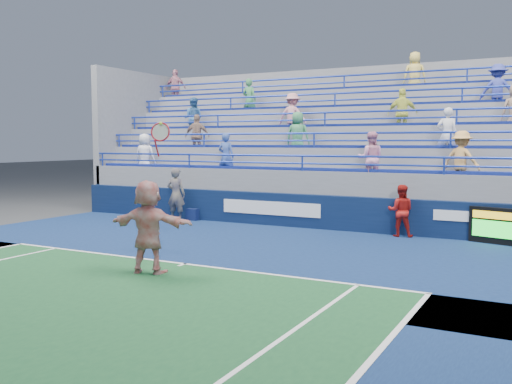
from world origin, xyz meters
The scene contains 8 objects.
ground centered at (0.00, 0.00, 0.00)m, with size 120.00×120.00×0.00m, color #333538.
sponsor_wall centered at (0.00, 6.50, 0.55)m, with size 18.00×0.32×1.10m.
bleacher_stand centered at (0.00, 10.27, 1.55)m, with size 18.00×5.60×6.13m.
serve_speed_board centered at (6.02, 6.14, 0.51)m, with size 1.45×0.55×1.01m.
judge_chair centered at (-4.05, 6.31, 0.24)m, with size 0.44×0.44×0.76m.
tennis_player centered at (-0.18, -1.06, 1.01)m, with size 1.94×0.97×3.21m.
line_judge centered at (-4.53, 5.90, 0.95)m, with size 0.69×0.45×1.89m, color #16173C.
ball_girl centered at (3.39, 6.18, 0.78)m, with size 0.75×0.59×1.55m, color #A41712.
Camera 1 is at (7.47, -10.55, 2.79)m, focal length 40.00 mm.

